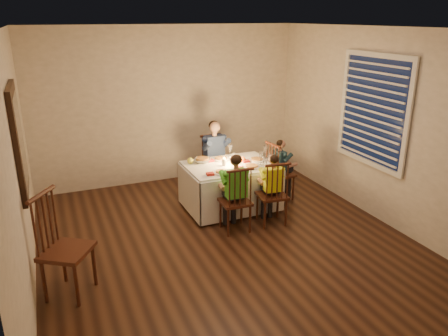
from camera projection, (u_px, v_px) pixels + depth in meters
name	position (u px, v px, depth m)	size (l,w,h in m)	color
ground	(226.00, 242.00, 5.56)	(5.00, 5.00, 0.00)	black
wall_left	(17.00, 168.00, 4.31)	(0.02, 5.00, 2.60)	beige
wall_right	(378.00, 126.00, 5.94)	(0.02, 5.00, 2.60)	beige
wall_back	(168.00, 106.00, 7.31)	(4.50, 0.02, 2.60)	beige
ceiling	(227.00, 28.00, 4.70)	(5.00, 5.00, 0.00)	white
dining_table	(230.00, 177.00, 6.40)	(1.32, 0.97, 0.65)	white
chair_adult	(215.00, 191.00, 7.18)	(0.38, 0.36, 0.92)	#37180F
chair_near_left	(235.00, 230.00, 5.87)	(0.38, 0.36, 0.92)	#37180F
chair_near_right	(271.00, 223.00, 6.07)	(0.38, 0.36, 0.92)	#37180F
chair_end	(279.00, 198.00, 6.88)	(0.38, 0.36, 0.92)	#37180F
chair_extra	(72.00, 293.00, 4.54)	(0.46, 0.44, 1.11)	#37180F
adult	(215.00, 191.00, 7.18)	(0.41, 0.38, 1.17)	navy
child_green	(235.00, 230.00, 5.87)	(0.35, 0.32, 1.07)	green
child_yellow	(271.00, 223.00, 6.07)	(0.31, 0.29, 1.00)	#F7FE1B
child_teal	(279.00, 198.00, 6.88)	(0.29, 0.27, 0.96)	#1A3242
setting_adult	(221.00, 159.00, 6.54)	(0.26, 0.26, 0.02)	silver
setting_green	(222.00, 172.00, 5.99)	(0.26, 0.26, 0.02)	silver
setting_yellow	(252.00, 167.00, 6.21)	(0.26, 0.26, 0.02)	silver
setting_teal	(257.00, 160.00, 6.51)	(0.26, 0.26, 0.02)	silver
candle_left	(224.00, 162.00, 6.28)	(0.06, 0.06, 0.10)	white
candle_right	(235.00, 161.00, 6.35)	(0.06, 0.06, 0.10)	white
squash	(190.00, 161.00, 6.36)	(0.09, 0.09, 0.09)	#F9F741
orange_fruit	(243.00, 159.00, 6.45)	(0.08, 0.08, 0.08)	orange
serving_bowl	(203.00, 161.00, 6.42)	(0.24, 0.24, 0.06)	silver
wall_mirror	(18.00, 141.00, 4.52)	(0.06, 0.95, 1.15)	black
window_blinds	(372.00, 111.00, 5.95)	(0.07, 1.34, 1.54)	#0D1837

